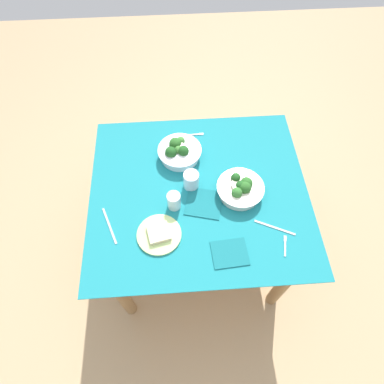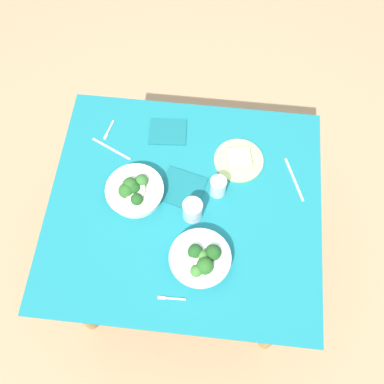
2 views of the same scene
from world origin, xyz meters
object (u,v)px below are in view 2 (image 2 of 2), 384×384
(fork_by_far_bowl, at_px, (108,131))
(table_knife_right, at_px, (294,179))
(broccoli_bowl_far, at_px, (134,191))
(table_knife_left, at_px, (111,149))
(fork_by_near_bowl, at_px, (170,298))
(napkin_folded_upper, at_px, (168,132))
(water_glass_side, at_px, (218,187))
(bread_side_plate, at_px, (239,160))
(broccoli_bowl_near, at_px, (201,259))
(water_glass_center, at_px, (193,210))
(napkin_folded_lower, at_px, (182,189))

(fork_by_far_bowl, xyz_separation_m, table_knife_right, (0.84, -0.16, -0.00))
(broccoli_bowl_far, distance_m, table_knife_left, 0.26)
(fork_by_near_bowl, distance_m, napkin_folded_upper, 0.75)
(broccoli_bowl_far, height_order, table_knife_left, broccoli_bowl_far)
(table_knife_left, bearing_deg, water_glass_side, -172.52)
(bread_side_plate, relative_size, fork_by_near_bowl, 2.00)
(broccoli_bowl_near, relative_size, water_glass_center, 2.43)
(bread_side_plate, xyz_separation_m, fork_by_far_bowl, (-0.60, 0.09, -0.01))
(table_knife_right, bearing_deg, water_glass_center, 95.38)
(bread_side_plate, bearing_deg, water_glass_side, -116.73)
(broccoli_bowl_near, height_order, napkin_folded_lower, broccoli_bowl_near)
(broccoli_bowl_near, xyz_separation_m, fork_by_far_bowl, (-0.48, 0.57, -0.04))
(fork_by_near_bowl, xyz_separation_m, table_knife_left, (-0.34, 0.63, -0.00))
(fork_by_far_bowl, relative_size, napkin_folded_lower, 0.59)
(water_glass_side, xyz_separation_m, fork_by_far_bowl, (-0.52, 0.25, -0.05))
(fork_by_far_bowl, distance_m, napkin_folded_upper, 0.27)
(bread_side_plate, xyz_separation_m, napkin_folded_upper, (-0.33, 0.12, -0.01))
(water_glass_side, bearing_deg, broccoli_bowl_near, -97.18)
(fork_by_far_bowl, distance_m, table_knife_right, 0.85)
(bread_side_plate, xyz_separation_m, fork_by_near_bowl, (-0.22, -0.63, -0.01))
(table_knife_right, height_order, napkin_folded_upper, napkin_folded_upper)
(broccoli_bowl_near, bearing_deg, table_knife_right, 48.46)
(napkin_folded_upper, distance_m, napkin_folded_lower, 0.29)
(bread_side_plate, bearing_deg, table_knife_right, -15.12)
(water_glass_center, bearing_deg, napkin_folded_upper, 111.53)
(water_glass_center, relative_size, table_knife_right, 0.47)
(fork_by_near_bowl, relative_size, napkin_folded_lower, 0.60)
(bread_side_plate, bearing_deg, broccoli_bowl_near, -104.12)
(fork_by_near_bowl, distance_m, table_knife_left, 0.72)
(broccoli_bowl_far, distance_m, napkin_folded_upper, 0.34)
(broccoli_bowl_far, bearing_deg, table_knife_right, 12.37)
(broccoli_bowl_far, distance_m, napkin_folded_lower, 0.20)
(broccoli_bowl_far, xyz_separation_m, water_glass_side, (0.34, 0.05, 0.01))
(broccoli_bowl_near, bearing_deg, fork_by_far_bowl, 130.02)
(fork_by_far_bowl, bearing_deg, bread_side_plate, 94.06)
(table_knife_right, bearing_deg, napkin_folded_upper, 50.98)
(broccoli_bowl_near, height_order, bread_side_plate, broccoli_bowl_near)
(water_glass_side, bearing_deg, water_glass_center, -128.58)
(fork_by_near_bowl, bearing_deg, napkin_folded_upper, -83.66)
(fork_by_far_bowl, height_order, table_knife_right, same)
(table_knife_left, xyz_separation_m, table_knife_right, (0.81, -0.07, 0.00))
(water_glass_center, relative_size, water_glass_side, 1.02)
(broccoli_bowl_far, relative_size, bread_side_plate, 1.12)
(bread_side_plate, xyz_separation_m, table_knife_left, (-0.57, -0.00, -0.01))
(broccoli_bowl_near, xyz_separation_m, water_glass_side, (0.04, 0.32, 0.01))
(water_glass_center, bearing_deg, broccoli_bowl_far, 165.60)
(water_glass_center, distance_m, table_knife_right, 0.47)
(napkin_folded_lower, bearing_deg, fork_by_far_bowl, 145.21)
(napkin_folded_upper, bearing_deg, table_knife_left, -153.90)
(broccoli_bowl_far, bearing_deg, fork_by_far_bowl, 119.65)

